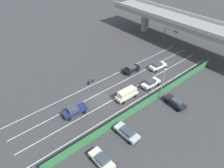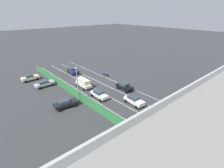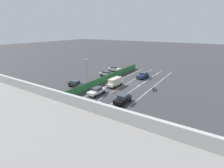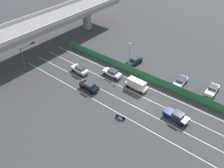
% 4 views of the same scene
% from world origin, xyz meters
% --- Properties ---
extents(ground_plane, '(300.00, 300.00, 0.00)m').
position_xyz_m(ground_plane, '(0.00, 0.00, 0.00)').
color(ground_plane, '#38383A').
extents(lane_line_left_edge, '(0.14, 48.42, 0.01)m').
position_xyz_m(lane_line_left_edge, '(-4.97, 6.21, 0.00)').
color(lane_line_left_edge, silver).
rests_on(lane_line_left_edge, ground).
extents(lane_line_mid_left, '(0.14, 48.42, 0.01)m').
position_xyz_m(lane_line_mid_left, '(-1.66, 6.21, 0.00)').
color(lane_line_mid_left, silver).
rests_on(lane_line_mid_left, ground).
extents(lane_line_mid_right, '(0.14, 48.42, 0.01)m').
position_xyz_m(lane_line_mid_right, '(1.66, 6.21, 0.00)').
color(lane_line_mid_right, silver).
rests_on(lane_line_mid_right, ground).
extents(lane_line_right_edge, '(0.14, 48.42, 0.01)m').
position_xyz_m(lane_line_right_edge, '(4.97, 6.21, 0.00)').
color(lane_line_right_edge, silver).
rests_on(lane_line_right_edge, ground).
extents(elevated_overpass, '(57.12, 8.80, 8.34)m').
position_xyz_m(elevated_overpass, '(0.00, 32.42, 6.70)').
color(elevated_overpass, gray).
rests_on(elevated_overpass, ground).
extents(green_fence, '(0.10, 44.52, 1.77)m').
position_xyz_m(green_fence, '(7.11, 6.21, 0.89)').
color(green_fence, '#2D753D').
rests_on(green_fence, ground).
extents(car_hatchback_white, '(2.29, 4.49, 1.67)m').
position_xyz_m(car_hatchback_white, '(-0.02, 17.38, 0.93)').
color(car_hatchback_white, silver).
rests_on(car_hatchback_white, ground).
extents(car_sedan_black, '(2.05, 4.27, 1.69)m').
position_xyz_m(car_sedan_black, '(-3.24, 11.52, 0.92)').
color(car_sedan_black, black).
rests_on(car_sedan_black, ground).
extents(car_sedan_white, '(2.00, 4.47, 1.62)m').
position_xyz_m(car_sedan_white, '(3.52, 10.81, 0.89)').
color(car_sedan_white, white).
rests_on(car_sedan_white, ground).
extents(car_sedan_navy, '(2.33, 4.64, 1.71)m').
position_xyz_m(car_sedan_navy, '(0.13, -6.30, 0.92)').
color(car_sedan_navy, navy).
rests_on(car_sedan_navy, ground).
extents(car_van_cream, '(2.06, 4.84, 2.12)m').
position_xyz_m(car_van_cream, '(3.08, 4.10, 1.21)').
color(car_van_cream, beige).
rests_on(car_van_cream, ground).
extents(motorcycle, '(0.62, 1.94, 0.93)m').
position_xyz_m(motorcycle, '(-5.81, 1.57, 0.46)').
color(motorcycle, black).
rests_on(motorcycle, ground).
extents(parked_sedan_cream, '(4.24, 2.04, 1.64)m').
position_xyz_m(parked_sedan_cream, '(11.32, -8.63, 0.90)').
color(parked_sedan_cream, beige).
rests_on(parked_sedan_cream, ground).
extents(parked_wagon_silver, '(4.53, 2.19, 1.53)m').
position_xyz_m(parked_wagon_silver, '(9.99, -2.38, 0.87)').
color(parked_wagon_silver, '#B2B5B7').
rests_on(parked_wagon_silver, ground).
extents(parked_sedan_dark, '(4.57, 2.32, 1.65)m').
position_xyz_m(parked_sedan_dark, '(10.67, 9.75, 0.91)').
color(parked_sedan_dark, black).
rests_on(parked_sedan_dark, ground).
extents(traffic_light, '(4.01, 0.56, 5.72)m').
position_xyz_m(traffic_light, '(-5.70, 28.14, 4.06)').
color(traffic_light, '#47474C').
rests_on(traffic_light, ground).
extents(street_lamp, '(0.60, 0.36, 7.15)m').
position_xyz_m(street_lamp, '(7.46, 9.16, 4.34)').
color(street_lamp, gray).
rests_on(street_lamp, ground).
extents(traffic_cone, '(0.47, 0.47, 0.58)m').
position_xyz_m(traffic_cone, '(6.21, -0.20, 0.27)').
color(traffic_cone, orange).
rests_on(traffic_cone, ground).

